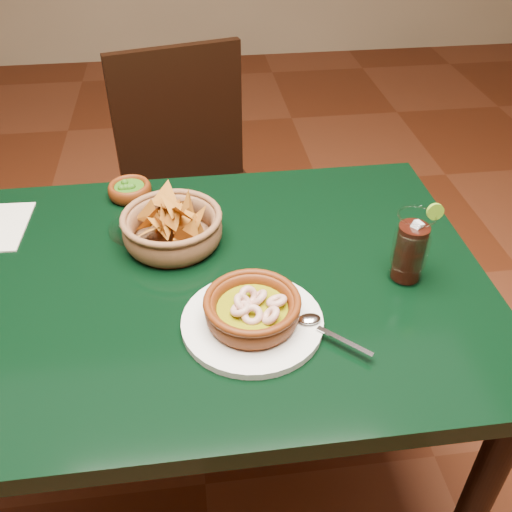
{
  "coord_description": "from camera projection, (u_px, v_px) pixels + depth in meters",
  "views": [
    {
      "loc": [
        0.03,
        -0.87,
        1.48
      ],
      "look_at": [
        0.14,
        -0.02,
        0.81
      ],
      "focal_mm": 40.0,
      "sensor_mm": 36.0,
      "label": 1
    }
  ],
  "objects": [
    {
      "name": "guacamole_ramekin",
      "position": [
        130.0,
        190.0,
        1.35
      ],
      "size": [
        0.12,
        0.12,
        0.04
      ],
      "color": "#4C1D07",
      "rests_on": "dining_table"
    },
    {
      "name": "chip_basket",
      "position": [
        172.0,
        227.0,
        1.2
      ],
      "size": [
        0.24,
        0.24,
        0.14
      ],
      "color": "brown",
      "rests_on": "dining_table"
    },
    {
      "name": "cola_drink",
      "position": [
        411.0,
        248.0,
        1.09
      ],
      "size": [
        0.15,
        0.15,
        0.17
      ],
      "color": "white",
      "rests_on": "dining_table"
    },
    {
      "name": "glass_ashtray",
      "position": [
        133.0,
        229.0,
        1.24
      ],
      "size": [
        0.11,
        0.11,
        0.03
      ],
      "color": "white",
      "rests_on": "dining_table"
    },
    {
      "name": "dining_table",
      "position": [
        188.0,
        315.0,
        1.19
      ],
      "size": [
        1.2,
        0.8,
        0.75
      ],
      "color": "black",
      "rests_on": "ground"
    },
    {
      "name": "ground",
      "position": [
        205.0,
        484.0,
        1.59
      ],
      "size": [
        7.0,
        7.0,
        0.0
      ],
      "primitive_type": "plane",
      "color": "#471C0C",
      "rests_on": "ground"
    },
    {
      "name": "dining_chair",
      "position": [
        194.0,
        192.0,
        1.83
      ],
      "size": [
        0.53,
        0.53,
        0.94
      ],
      "color": "black",
      "rests_on": "ground"
    },
    {
      "name": "shrimp_plate",
      "position": [
        253.0,
        312.0,
        1.01
      ],
      "size": [
        0.32,
        0.26,
        0.07
      ],
      "color": "silver",
      "rests_on": "dining_table"
    }
  ]
}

